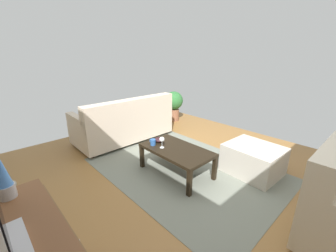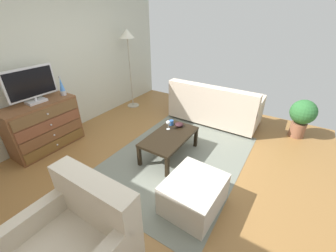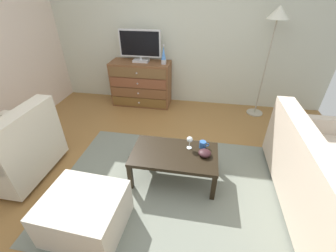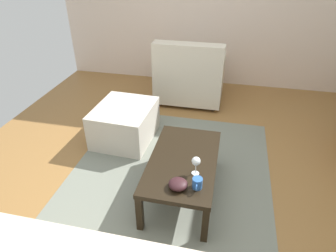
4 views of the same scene
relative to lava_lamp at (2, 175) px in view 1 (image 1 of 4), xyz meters
The scene contains 10 objects.
ground_plane 2.07m from the lava_lamp, 82.17° to the right, with size 5.31×4.79×0.05m, color olive.
area_rug 2.27m from the lava_lamp, 77.39° to the right, with size 2.60×1.90×0.01m, color slate.
lava_lamp is the anchor object (origin of this frame).
coffee_table 2.00m from the lava_lamp, 75.81° to the right, with size 0.98×0.56×0.38m.
wine_glass 1.89m from the lava_lamp, 70.05° to the right, with size 0.07×0.07×0.16m.
mug 1.93m from the lava_lamp, 65.20° to the right, with size 0.11×0.08×0.08m.
bowl_decorative 2.07m from the lava_lamp, 66.16° to the right, with size 0.14×0.14×0.06m, color #30171B.
couch_large 2.88m from the lava_lamp, 44.92° to the right, with size 0.85×1.78×0.84m.
ottoman 2.75m from the lava_lamp, 95.50° to the right, with size 0.70×0.60×0.40m, color beige.
potted_plant 4.23m from the lava_lamp, 57.61° to the right, with size 0.44×0.44×0.72m.
Camera 1 is at (-1.61, 1.82, 1.60)m, focal length 22.64 mm.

